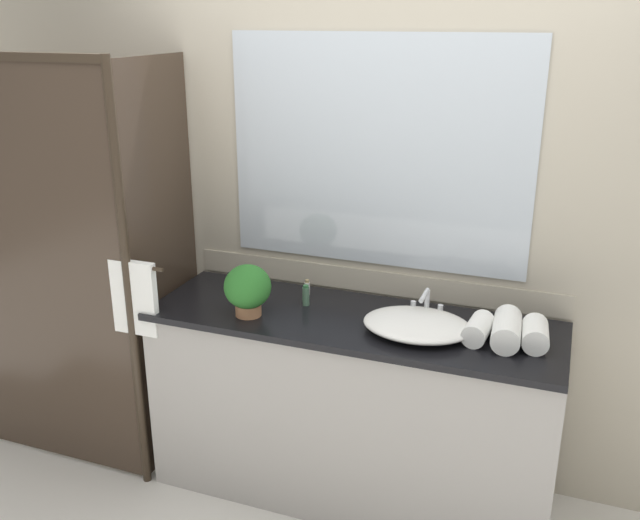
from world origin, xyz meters
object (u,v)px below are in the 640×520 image
at_px(potted_plant, 248,288).
at_px(rolled_towel_near_edge, 535,334).
at_px(amenity_bottle_conditioner, 307,288).
at_px(amenity_bottle_shampoo, 230,281).
at_px(rolled_towel_middle, 507,330).
at_px(rolled_towel_far_edge, 478,329).
at_px(sink_basin, 417,325).
at_px(amenity_bottle_lotion, 306,296).
at_px(faucet, 426,307).

distance_m(potted_plant, rolled_towel_near_edge, 1.21).
xyz_separation_m(amenity_bottle_conditioner, amenity_bottle_shampoo, (-0.38, -0.06, 0.00)).
bearing_deg(amenity_bottle_conditioner, rolled_towel_middle, -11.35).
bearing_deg(rolled_towel_far_edge, rolled_towel_near_edge, 6.31).
distance_m(rolled_towel_middle, rolled_towel_far_edge, 0.11).
bearing_deg(amenity_bottle_shampoo, amenity_bottle_conditioner, 8.76).
relative_size(sink_basin, amenity_bottle_lotion, 4.73).
height_order(sink_basin, amenity_bottle_lotion, amenity_bottle_lotion).
bearing_deg(rolled_towel_near_edge, amenity_bottle_lotion, 176.33).
bearing_deg(rolled_towel_far_edge, amenity_bottle_shampoo, 173.06).
xyz_separation_m(faucet, amenity_bottle_conditioner, (-0.58, 0.05, -0.01)).
relative_size(potted_plant, amenity_bottle_shampoo, 2.83).
relative_size(sink_basin, potted_plant, 1.95).
bearing_deg(potted_plant, faucet, 19.56).
height_order(rolled_towel_middle, rolled_towel_far_edge, rolled_towel_middle).
bearing_deg(potted_plant, rolled_towel_far_edge, 6.06).
distance_m(faucet, amenity_bottle_lotion, 0.54).
height_order(potted_plant, rolled_towel_far_edge, potted_plant).
distance_m(amenity_bottle_conditioner, amenity_bottle_lotion, 0.12).
relative_size(rolled_towel_near_edge, rolled_towel_middle, 0.74).
bearing_deg(amenity_bottle_conditioner, rolled_towel_far_edge, -13.92).
bearing_deg(amenity_bottle_lotion, rolled_towel_near_edge, -3.67).
bearing_deg(sink_basin, faucet, 90.00).
xyz_separation_m(sink_basin, rolled_towel_near_edge, (0.47, 0.04, 0.02)).
height_order(potted_plant, amenity_bottle_lotion, potted_plant).
bearing_deg(sink_basin, amenity_bottle_shampoo, 170.26).
bearing_deg(rolled_towel_middle, rolled_towel_far_edge, -171.45).
relative_size(sink_basin, faucet, 2.65).
bearing_deg(amenity_bottle_shampoo, faucet, 0.61).
bearing_deg(potted_plant, rolled_towel_near_edge, 6.11).
bearing_deg(sink_basin, rolled_towel_far_edge, 4.06).
bearing_deg(rolled_towel_near_edge, faucet, 164.23).
distance_m(amenity_bottle_lotion, rolled_towel_middle, 0.90).
xyz_separation_m(amenity_bottle_conditioner, rolled_towel_middle, (0.93, -0.19, 0.02)).
relative_size(faucet, potted_plant, 0.74).
bearing_deg(amenity_bottle_shampoo, rolled_towel_far_edge, -6.94).
bearing_deg(rolled_towel_near_edge, amenity_bottle_conditioner, 170.24).
distance_m(faucet, amenity_bottle_shampoo, 0.95).
xyz_separation_m(sink_basin, rolled_towel_middle, (0.36, 0.03, 0.02)).
relative_size(faucet, rolled_towel_middle, 0.66).
xyz_separation_m(faucet, rolled_towel_middle, (0.36, -0.14, 0.01)).
bearing_deg(amenity_bottle_shampoo, rolled_towel_near_edge, -4.90).
distance_m(amenity_bottle_lotion, rolled_towel_far_edge, 0.79).
relative_size(amenity_bottle_shampoo, rolled_towel_near_edge, 0.43).
bearing_deg(faucet, amenity_bottle_conditioner, 175.27).
bearing_deg(sink_basin, rolled_towel_near_edge, 5.12).
height_order(sink_basin, rolled_towel_near_edge, rolled_towel_near_edge).
distance_m(faucet, rolled_towel_middle, 0.38).
bearing_deg(amenity_bottle_conditioner, potted_plant, -116.80).
distance_m(sink_basin, amenity_bottle_conditioner, 0.62).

